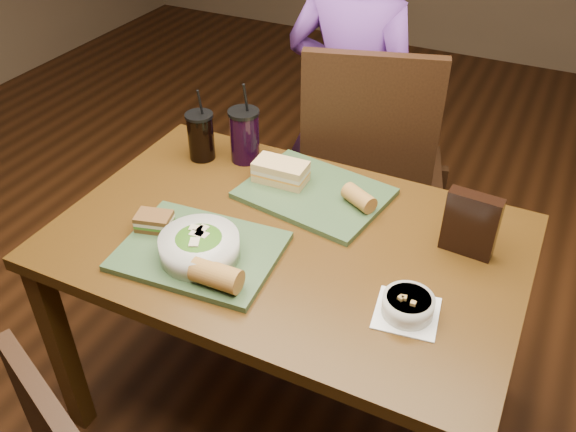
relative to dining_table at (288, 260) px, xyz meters
The scene contains 15 objects.
ground 0.66m from the dining_table, ahead, with size 6.00×6.00×0.00m, color #381C0B.
dining_table is the anchor object (origin of this frame).
chair_far 0.69m from the dining_table, 87.61° to the left, with size 0.58×0.59×1.08m.
diner 0.86m from the dining_table, 99.25° to the left, with size 0.54×0.36×1.49m, color #66348F.
tray_near 0.27m from the dining_table, 136.05° to the right, with size 0.42×0.32×0.02m, color #344D2C.
tray_far 0.24m from the dining_table, 93.71° to the left, with size 0.42×0.32×0.02m, color #344D2C.
salad_bowl 0.29m from the dining_table, 129.22° to the right, with size 0.21×0.21×0.07m.
soup_bowl 0.43m from the dining_table, 20.55° to the right, with size 0.17×0.17×0.06m.
sandwich_near 0.40m from the dining_table, 156.16° to the right, with size 0.11×0.09×0.05m.
sandwich_far 0.29m from the dining_table, 120.98° to the left, with size 0.17×0.10×0.07m.
baguette_near 0.32m from the dining_table, 102.84° to the right, with size 0.06×0.06×0.13m, color #AD7533.
baguette_far 0.28m from the dining_table, 56.58° to the left, with size 0.05×0.05×0.11m, color #AD7533.
cup_cola 0.55m from the dining_table, 149.88° to the left, with size 0.09×0.09×0.25m.
cup_berry 0.48m from the dining_table, 134.92° to the left, with size 0.10×0.10×0.28m.
chip_bag 0.52m from the dining_table, 18.07° to the left, with size 0.14×0.04×0.18m, color black.
Camera 1 is at (0.59, -1.21, 1.82)m, focal length 38.00 mm.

